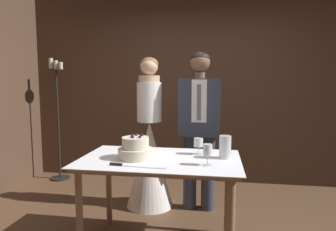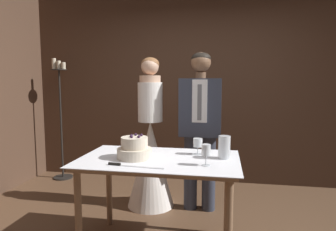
{
  "view_description": "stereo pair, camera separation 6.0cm",
  "coord_description": "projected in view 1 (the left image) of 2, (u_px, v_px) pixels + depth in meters",
  "views": [
    {
      "loc": [
        0.23,
        -2.39,
        1.44
      ],
      "look_at": [
        -0.23,
        0.48,
        1.12
      ],
      "focal_mm": 32.0,
      "sensor_mm": 36.0,
      "label": 1
    },
    {
      "loc": [
        0.29,
        -2.38,
        1.44
      ],
      "look_at": [
        -0.23,
        0.48,
        1.12
      ],
      "focal_mm": 32.0,
      "sensor_mm": 36.0,
      "label": 2
    }
  ],
  "objects": [
    {
      "name": "groom",
      "position": [
        199.0,
        121.0,
        3.32
      ],
      "size": [
        0.46,
        0.25,
        1.76
      ],
      "color": "#333847",
      "rests_on": "ground_plane"
    },
    {
      "name": "wall_back",
      "position": [
        200.0,
        80.0,
        4.31
      ],
      "size": [
        5.24,
        0.12,
        2.93
      ],
      "primitive_type": "cube",
      "color": "#513828",
      "rests_on": "ground_plane"
    },
    {
      "name": "cake_knife",
      "position": [
        127.0,
        165.0,
        2.3
      ],
      "size": [
        0.45,
        0.06,
        0.02
      ],
      "rotation": [
        0.0,
        0.0,
        -0.08
      ],
      "color": "silver",
      "rests_on": "cake_table"
    },
    {
      "name": "candle_stand",
      "position": [
        58.0,
        119.0,
        4.39
      ],
      "size": [
        0.28,
        0.28,
        1.79
      ],
      "color": "black",
      "rests_on": "ground_plane"
    },
    {
      "name": "wine_glass_near",
      "position": [
        208.0,
        151.0,
        2.32
      ],
      "size": [
        0.07,
        0.07,
        0.17
      ],
      "color": "silver",
      "rests_on": "cake_table"
    },
    {
      "name": "tiered_cake",
      "position": [
        135.0,
        149.0,
        2.53
      ],
      "size": [
        0.3,
        0.3,
        0.2
      ],
      "color": "beige",
      "rests_on": "cake_table"
    },
    {
      "name": "hurricane_candle",
      "position": [
        225.0,
        148.0,
        2.54
      ],
      "size": [
        0.1,
        0.1,
        0.19
      ],
      "color": "silver",
      "rests_on": "cake_table"
    },
    {
      "name": "wine_glass_middle",
      "position": [
        198.0,
        143.0,
        2.68
      ],
      "size": [
        0.08,
        0.08,
        0.15
      ],
      "color": "silver",
      "rests_on": "cake_table"
    },
    {
      "name": "cake_table",
      "position": [
        160.0,
        169.0,
        2.55
      ],
      "size": [
        1.35,
        0.84,
        0.8
      ],
      "color": "#8E6B4C",
      "rests_on": "ground_plane"
    },
    {
      "name": "bride",
      "position": [
        150.0,
        153.0,
        3.45
      ],
      "size": [
        0.54,
        0.54,
        1.72
      ],
      "color": "white",
      "rests_on": "ground_plane"
    }
  ]
}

